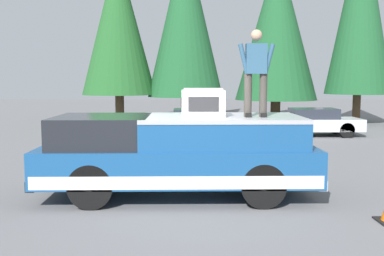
{
  "coord_description": "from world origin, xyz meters",
  "views": [
    {
      "loc": [
        -8.66,
        -0.07,
        2.39
      ],
      "look_at": [
        0.82,
        -0.24,
        1.35
      ],
      "focal_mm": 41.89,
      "sensor_mm": 36.0,
      "label": 1
    }
  ],
  "objects_px": {
    "pickup_truck": "(178,154)",
    "compressor_unit": "(203,103)",
    "parked_car_grey": "(195,123)",
    "person_on_truck_bed": "(256,71)",
    "parked_car_silver": "(311,122)"
  },
  "relations": [
    {
      "from": "compressor_unit",
      "to": "parked_car_grey",
      "type": "xyz_separation_m",
      "value": [
        9.52,
        -0.08,
        -1.35
      ]
    },
    {
      "from": "pickup_truck",
      "to": "parked_car_grey",
      "type": "bearing_deg",
      "value": -3.49
    },
    {
      "from": "pickup_truck",
      "to": "compressor_unit",
      "type": "bearing_deg",
      "value": -103.46
    },
    {
      "from": "person_on_truck_bed",
      "to": "parked_car_grey",
      "type": "relative_size",
      "value": 0.41
    },
    {
      "from": "pickup_truck",
      "to": "person_on_truck_bed",
      "type": "relative_size",
      "value": 3.28
    },
    {
      "from": "person_on_truck_bed",
      "to": "compressor_unit",
      "type": "bearing_deg",
      "value": 83.87
    },
    {
      "from": "compressor_unit",
      "to": "person_on_truck_bed",
      "type": "relative_size",
      "value": 0.5
    },
    {
      "from": "pickup_truck",
      "to": "parked_car_silver",
      "type": "height_order",
      "value": "pickup_truck"
    },
    {
      "from": "compressor_unit",
      "to": "parked_car_grey",
      "type": "distance_m",
      "value": 9.61
    },
    {
      "from": "parked_car_silver",
      "to": "parked_car_grey",
      "type": "distance_m",
      "value": 4.96
    },
    {
      "from": "person_on_truck_bed",
      "to": "parked_car_silver",
      "type": "distance_m",
      "value": 10.92
    },
    {
      "from": "pickup_truck",
      "to": "compressor_unit",
      "type": "relative_size",
      "value": 6.6
    },
    {
      "from": "pickup_truck",
      "to": "compressor_unit",
      "type": "height_order",
      "value": "compressor_unit"
    },
    {
      "from": "person_on_truck_bed",
      "to": "parked_car_silver",
      "type": "bearing_deg",
      "value": -21.81
    },
    {
      "from": "pickup_truck",
      "to": "parked_car_grey",
      "type": "height_order",
      "value": "pickup_truck"
    }
  ]
}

